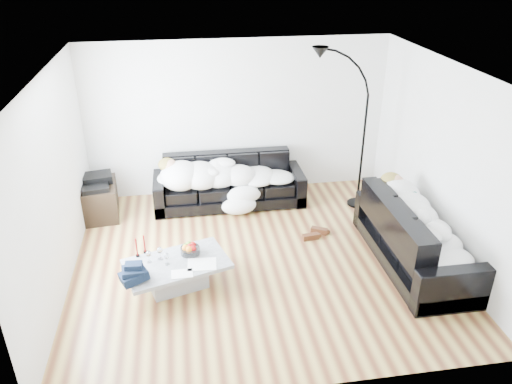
{
  "coord_description": "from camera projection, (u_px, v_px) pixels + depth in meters",
  "views": [
    {
      "loc": [
        -0.93,
        -5.66,
        3.95
      ],
      "look_at": [
        0.0,
        0.3,
        0.9
      ],
      "focal_mm": 35.0,
      "sensor_mm": 36.0,
      "label": 1
    }
  ],
  "objects": [
    {
      "name": "fruit_bowl",
      "position": [
        190.0,
        249.0,
        6.35
      ],
      "size": [
        0.29,
        0.29,
        0.15
      ],
      "primitive_type": "cylinder",
      "rotation": [
        0.0,
        0.0,
        -0.23
      ],
      "color": "white",
      "rests_on": "coffee_table"
    },
    {
      "name": "newspaper_a",
      "position": [
        202.0,
        264.0,
        6.16
      ],
      "size": [
        0.37,
        0.29,
        0.01
      ],
      "primitive_type": "cube",
      "rotation": [
        0.0,
        0.0,
        -0.07
      ],
      "color": "silver",
      "rests_on": "coffee_table"
    },
    {
      "name": "sleeper_back",
      "position": [
        229.0,
        170.0,
        8.07
      ],
      "size": [
        2.08,
        0.72,
        0.42
      ],
      "primitive_type": null,
      "color": "white",
      "rests_on": "sofa_back"
    },
    {
      "name": "ground",
      "position": [
        259.0,
        260.0,
        6.9
      ],
      "size": [
        5.0,
        5.0,
        0.0
      ],
      "primitive_type": "plane",
      "color": "brown",
      "rests_on": "ground"
    },
    {
      "name": "stereo",
      "position": [
        97.0,
        181.0,
        7.75
      ],
      "size": [
        0.49,
        0.41,
        0.13
      ],
      "primitive_type": "cube",
      "rotation": [
        0.0,
        0.0,
        0.17
      ],
      "color": "black",
      "rests_on": "av_cabinet"
    },
    {
      "name": "ceiling",
      "position": [
        260.0,
        72.0,
        5.72
      ],
      "size": [
        5.0,
        5.0,
        0.0
      ],
      "primitive_type": "plane",
      "color": "white",
      "rests_on": "ground"
    },
    {
      "name": "wall_back",
      "position": [
        238.0,
        118.0,
        8.29
      ],
      "size": [
        5.0,
        0.02,
        2.6
      ],
      "primitive_type": "cube",
      "color": "silver",
      "rests_on": "ground"
    },
    {
      "name": "wine_glass_c",
      "position": [
        167.0,
        259.0,
        6.13
      ],
      "size": [
        0.08,
        0.08,
        0.17
      ],
      "primitive_type": "cylinder",
      "rotation": [
        0.0,
        0.0,
        0.13
      ],
      "color": "white",
      "rests_on": "coffee_table"
    },
    {
      "name": "wall_right",
      "position": [
        444.0,
        162.0,
        6.66
      ],
      "size": [
        0.02,
        4.5,
        2.6
      ],
      "primitive_type": "cube",
      "color": "silver",
      "rests_on": "ground"
    },
    {
      "name": "candle_right",
      "position": [
        144.0,
        244.0,
        6.34
      ],
      "size": [
        0.05,
        0.05,
        0.25
      ],
      "primitive_type": "cylinder",
      "rotation": [
        0.0,
        0.0,
        0.15
      ],
      "color": "maroon",
      "rests_on": "coffee_table"
    },
    {
      "name": "wine_glass_a",
      "position": [
        160.0,
        253.0,
        6.23
      ],
      "size": [
        0.08,
        0.08,
        0.17
      ],
      "primitive_type": "cylinder",
      "rotation": [
        0.0,
        0.0,
        -0.09
      ],
      "color": "white",
      "rests_on": "coffee_table"
    },
    {
      "name": "floor_lamp",
      "position": [
        363.0,
        140.0,
        7.84
      ],
      "size": [
        0.88,
        0.47,
        2.29
      ],
      "primitive_type": null,
      "rotation": [
        0.0,
        0.0,
        -0.17
      ],
      "color": "black",
      "rests_on": "ground"
    },
    {
      "name": "wall_left",
      "position": [
        54.0,
        188.0,
        5.97
      ],
      "size": [
        0.02,
        4.5,
        2.6
      ],
      "primitive_type": "cube",
      "color": "silver",
      "rests_on": "ground"
    },
    {
      "name": "navy_jacket",
      "position": [
        135.0,
        269.0,
        5.8
      ],
      "size": [
        0.38,
        0.34,
        0.16
      ],
      "primitive_type": null,
      "rotation": [
        0.0,
        0.0,
        0.24
      ],
      "color": "black",
      "rests_on": "coffee_table"
    },
    {
      "name": "shoes",
      "position": [
        315.0,
        233.0,
        7.42
      ],
      "size": [
        0.44,
        0.34,
        0.09
      ],
      "primitive_type": null,
      "rotation": [
        0.0,
        0.0,
        -0.09
      ],
      "color": "#472311",
      "rests_on": "ground"
    },
    {
      "name": "teal_cushion",
      "position": [
        394.0,
        193.0,
        7.12
      ],
      "size": [
        0.42,
        0.38,
        0.2
      ],
      "primitive_type": "ellipsoid",
      "rotation": [
        0.0,
        0.0,
        0.24
      ],
      "color": "#0C5950",
      "rests_on": "sofa_right"
    },
    {
      "name": "sleeper_right",
      "position": [
        419.0,
        221.0,
        6.56
      ],
      "size": [
        0.8,
        1.89,
        0.46
      ],
      "primitive_type": null,
      "rotation": [
        0.0,
        0.0,
        1.57
      ],
      "color": "white",
      "rests_on": "sofa_right"
    },
    {
      "name": "av_cabinet",
      "position": [
        100.0,
        200.0,
        7.9
      ],
      "size": [
        0.62,
        0.84,
        0.54
      ],
      "primitive_type": "cube",
      "rotation": [
        0.0,
        0.0,
        0.1
      ],
      "color": "black",
      "rests_on": "ground"
    },
    {
      "name": "sofa_right",
      "position": [
        416.0,
        234.0,
        6.65
      ],
      "size": [
        0.94,
        2.2,
        0.89
      ],
      "primitive_type": "cube",
      "rotation": [
        0.0,
        0.0,
        1.57
      ],
      "color": "black",
      "rests_on": "ground"
    },
    {
      "name": "newspaper_b",
      "position": [
        182.0,
        274.0,
        5.99
      ],
      "size": [
        0.26,
        0.19,
        0.01
      ],
      "primitive_type": "cube",
      "rotation": [
        0.0,
        0.0,
        0.02
      ],
      "color": "silver",
      "rests_on": "coffee_table"
    },
    {
      "name": "sofa_back",
      "position": [
        229.0,
        181.0,
        8.21
      ],
      "size": [
        2.45,
        0.85,
        0.8
      ],
      "primitive_type": "cube",
      "color": "black",
      "rests_on": "ground"
    },
    {
      "name": "coffee_table",
      "position": [
        178.0,
        274.0,
        6.29
      ],
      "size": [
        1.41,
        1.06,
        0.37
      ],
      "primitive_type": "cube",
      "rotation": [
        0.0,
        0.0,
        0.29
      ],
      "color": "#939699",
      "rests_on": "ground"
    },
    {
      "name": "candle_left",
      "position": [
        137.0,
        248.0,
        6.26
      ],
      "size": [
        0.05,
        0.05,
        0.26
      ],
      "primitive_type": "cylinder",
      "rotation": [
        0.0,
        0.0,
        -0.01
      ],
      "color": "maroon",
      "rests_on": "coffee_table"
    },
    {
      "name": "wine_glass_b",
      "position": [
        149.0,
        257.0,
        6.17
      ],
      "size": [
        0.08,
        0.08,
        0.16
      ],
      "primitive_type": "cylinder",
      "rotation": [
        0.0,
        0.0,
        -0.21
      ],
      "color": "white",
      "rests_on": "coffee_table"
    }
  ]
}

